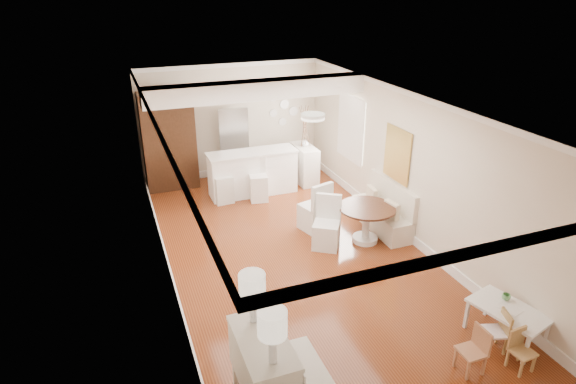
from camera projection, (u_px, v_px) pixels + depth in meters
room at (295, 149)px, 8.14m from camera, size 9.00×9.04×2.82m
gustavian_armchair at (281, 365)px, 5.73m from camera, size 0.56×0.56×0.80m
kids_table at (506, 323)px, 6.65m from camera, size 0.82×1.11×0.50m
kids_chair_a at (471, 351)px, 6.06m from camera, size 0.31×0.31×0.64m
kids_chair_b at (495, 331)px, 6.43m from camera, size 0.37×0.37×0.60m
kids_chair_c at (523, 351)px, 6.10m from camera, size 0.30×0.30×0.57m
banquette at (382, 206)px, 9.53m from camera, size 0.52×1.60×0.98m
dining_table at (366, 224)px, 9.11m from camera, size 1.40×1.40×0.72m
slip_chair_near at (327, 223)px, 8.87m from camera, size 0.66×0.67×0.99m
slip_chair_far at (315, 205)px, 9.50m from camera, size 0.62×0.63×1.04m
breakfast_counter at (253, 173)px, 11.13m from camera, size 2.05×0.65×1.03m
bar_stool_left at (223, 181)px, 10.70m from camera, size 0.42×0.42×0.99m
bar_stool_right at (258, 180)px, 10.78m from camera, size 0.45×0.45×0.97m
pantry_cabinet at (169, 141)px, 11.24m from camera, size 1.20×0.60×2.30m
fridge at (248, 143)px, 11.93m from camera, size 0.75×0.65×1.80m
sideboard at (304, 164)px, 11.82m from camera, size 0.43×0.96×0.91m
pencil_cup at (506, 297)px, 6.72m from camera, size 0.15×0.15×0.09m
branch_vase at (305, 143)px, 11.63m from camera, size 0.19×0.19×0.17m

